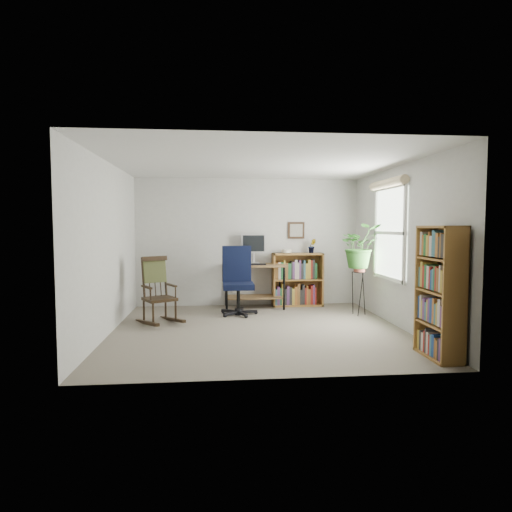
{
  "coord_description": "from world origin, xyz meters",
  "views": [
    {
      "loc": [
        -0.61,
        -6.09,
        1.51
      ],
      "look_at": [
        0.0,
        0.4,
        1.05
      ],
      "focal_mm": 30.0,
      "sensor_mm": 36.0,
      "label": 1
    }
  ],
  "objects": [
    {
      "name": "ceiling",
      "position": [
        0.0,
        0.0,
        2.4
      ],
      "size": [
        4.2,
        4.0,
        0.0
      ],
      "primitive_type": "cube",
      "color": "silver",
      "rests_on": "ground"
    },
    {
      "name": "wall_back",
      "position": [
        0.0,
        2.0,
        1.2
      ],
      "size": [
        4.2,
        0.0,
        2.4
      ],
      "primitive_type": "cube",
      "color": "beige",
      "rests_on": "ground"
    },
    {
      "name": "monitor",
      "position": [
        0.09,
        1.84,
        1.09
      ],
      "size": [
        0.46,
        0.16,
        0.56
      ],
      "primitive_type": null,
      "color": "#B8B7BC",
      "rests_on": "desk"
    },
    {
      "name": "tall_bookshelf",
      "position": [
        1.92,
        -1.5,
        0.76
      ],
      "size": [
        0.28,
        0.66,
        1.51
      ],
      "primitive_type": null,
      "color": "olive",
      "rests_on": "floor"
    },
    {
      "name": "spider_plant",
      "position": [
        1.8,
        0.89,
        1.53
      ],
      "size": [
        1.69,
        1.88,
        1.46
      ],
      "primitive_type": "imported",
      "color": "#2E6724",
      "rests_on": "plant_stand"
    },
    {
      "name": "office_chair",
      "position": [
        -0.24,
        1.09,
        0.59
      ],
      "size": [
        0.69,
        0.69,
        1.19
      ],
      "primitive_type": null,
      "rotation": [
        0.0,
        0.0,
        0.06
      ],
      "color": "black",
      "rests_on": "floor"
    },
    {
      "name": "potted_plant_small",
      "position": [
        1.2,
        1.83,
        1.05
      ],
      "size": [
        0.13,
        0.24,
        0.11
      ],
      "primitive_type": "imported",
      "color": "#2E6724",
      "rests_on": "low_bookshelf"
    },
    {
      "name": "plant_stand",
      "position": [
        1.8,
        0.89,
        0.43
      ],
      "size": [
        0.26,
        0.26,
        0.86
      ],
      "primitive_type": null,
      "rotation": [
        0.0,
        0.0,
        -0.09
      ],
      "color": "black",
      "rests_on": "floor"
    },
    {
      "name": "framed_picture",
      "position": [
        0.92,
        1.97,
        1.43
      ],
      "size": [
        0.32,
        0.04,
        0.32
      ],
      "primitive_type": null,
      "color": "black",
      "rests_on": "wall_back"
    },
    {
      "name": "wall_right",
      "position": [
        2.1,
        0.0,
        1.2
      ],
      "size": [
        0.0,
        4.0,
        2.4
      ],
      "primitive_type": "cube",
      "color": "beige",
      "rests_on": "ground"
    },
    {
      "name": "wall_front",
      "position": [
        0.0,
        -2.0,
        1.2
      ],
      "size": [
        4.2,
        0.0,
        2.4
      ],
      "primitive_type": "cube",
      "color": "beige",
      "rests_on": "ground"
    },
    {
      "name": "wall_left",
      "position": [
        -2.1,
        0.0,
        1.2
      ],
      "size": [
        0.0,
        4.0,
        2.4
      ],
      "primitive_type": "cube",
      "color": "beige",
      "rests_on": "ground"
    },
    {
      "name": "rocking_chair",
      "position": [
        -1.48,
        0.56,
        0.53
      ],
      "size": [
        0.92,
        1.06,
        1.05
      ],
      "primitive_type": null,
      "rotation": [
        0.0,
        0.0,
        0.52
      ],
      "color": "black",
      "rests_on": "floor"
    },
    {
      "name": "keyboard",
      "position": [
        0.09,
        1.58,
        0.82
      ],
      "size": [
        0.4,
        0.15,
        0.02
      ],
      "primitive_type": "cube",
      "color": "black",
      "rests_on": "desk"
    },
    {
      "name": "desk",
      "position": [
        0.09,
        1.7,
        0.4
      ],
      "size": [
        1.12,
        0.62,
        0.81
      ],
      "primitive_type": null,
      "color": "brown",
      "rests_on": "floor"
    },
    {
      "name": "floor",
      "position": [
        0.0,
        0.0,
        0.0
      ],
      "size": [
        4.2,
        4.0,
        0.0
      ],
      "primitive_type": "cube",
      "color": "gray",
      "rests_on": "ground"
    },
    {
      "name": "window",
      "position": [
        2.06,
        0.3,
        1.4
      ],
      "size": [
        0.12,
        1.2,
        1.5
      ],
      "primitive_type": null,
      "color": "white",
      "rests_on": "wall_right"
    },
    {
      "name": "low_bookshelf",
      "position": [
        0.92,
        1.82,
        0.5
      ],
      "size": [
        0.95,
        0.32,
        1.0
      ],
      "primitive_type": null,
      "color": "olive",
      "rests_on": "floor"
    }
  ]
}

